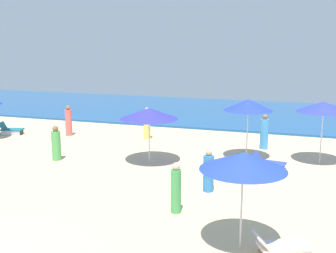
# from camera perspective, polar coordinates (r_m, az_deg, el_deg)

# --- Properties ---
(ocean) EXTENTS (60.00, 12.11, 0.12)m
(ocean) POSITION_cam_1_polar(r_m,az_deg,el_deg) (30.62, 4.08, 2.15)
(ocean) COLOR #1D528F
(ocean) RESTS_ON ground_plane
(umbrella_0) EXTENTS (2.44, 2.44, 2.37)m
(umbrella_0) POSITION_cam_1_polar(r_m,az_deg,el_deg) (17.44, -2.61, 1.78)
(umbrella_0) COLOR silver
(umbrella_0) RESTS_ON ground_plane
(lounge_chair_1_1) EXTENTS (1.34, 0.93, 0.69)m
(lounge_chair_1_1) POSITION_cam_1_polar(r_m,az_deg,el_deg) (24.75, -20.57, -0.37)
(lounge_chair_1_1) COLOR silver
(lounge_chair_1_1) RESTS_ON ground_plane
(umbrella_2) EXTENTS (2.13, 2.13, 2.50)m
(umbrella_2) POSITION_cam_1_polar(r_m,az_deg,el_deg) (10.28, 10.17, -4.65)
(umbrella_2) COLOR silver
(umbrella_2) RESTS_ON ground_plane
(lounge_chair_2_0) EXTENTS (1.51, 1.15, 0.57)m
(lounge_chair_2_0) POSITION_cam_1_polar(r_m,az_deg,el_deg) (10.97, 15.05, -15.40)
(lounge_chair_2_0) COLOR silver
(lounge_chair_2_0) RESTS_ON ground_plane
(umbrella_3) EXTENTS (2.11, 2.11, 2.66)m
(umbrella_3) POSITION_cam_1_polar(r_m,az_deg,el_deg) (18.22, 10.85, 2.89)
(umbrella_3) COLOR silver
(umbrella_3) RESTS_ON ground_plane
(lounge_chair_3_0) EXTENTS (1.38, 0.83, 0.61)m
(lounge_chair_3_0) POSITION_cam_1_polar(r_m,az_deg,el_deg) (17.59, 13.40, -4.80)
(lounge_chair_3_0) COLOR silver
(lounge_chair_3_0) RESTS_ON ground_plane
(umbrella_4) EXTENTS (2.17, 2.17, 2.65)m
(umbrella_4) POSITION_cam_1_polar(r_m,az_deg,el_deg) (18.45, 20.37, 2.52)
(umbrella_4) COLOR silver
(umbrella_4) RESTS_ON ground_plane
(beachgoer_0) EXTENTS (0.44, 0.44, 1.47)m
(beachgoer_0) POSITION_cam_1_polar(r_m,az_deg,el_deg) (14.56, 5.51, -6.22)
(beachgoer_0) COLOR #327AC2
(beachgoer_0) RESTS_ON ground_plane
(beachgoer_2) EXTENTS (0.49, 0.49, 1.68)m
(beachgoer_2) POSITION_cam_1_polar(r_m,az_deg,el_deg) (22.06, -2.85, 0.30)
(beachgoer_2) COLOR #F9DA5B
(beachgoer_2) RESTS_ON ground_plane
(beachgoer_3) EXTENTS (0.49, 0.49, 1.68)m
(beachgoer_3) POSITION_cam_1_polar(r_m,az_deg,el_deg) (20.54, 12.93, -0.84)
(beachgoer_3) COLOR #45A0E0
(beachgoer_3) RESTS_ON ground_plane
(beachgoer_4) EXTENTS (0.48, 0.48, 1.52)m
(beachgoer_4) POSITION_cam_1_polar(r_m,az_deg,el_deg) (18.81, -14.93, -2.35)
(beachgoer_4) COLOR #53AD58
(beachgoer_4) RESTS_ON ground_plane
(beachgoer_5) EXTENTS (0.35, 0.35, 1.58)m
(beachgoer_5) POSITION_cam_1_polar(r_m,az_deg,el_deg) (12.74, 1.09, -8.46)
(beachgoer_5) COLOR #47A656
(beachgoer_5) RESTS_ON ground_plane
(beachgoer_6) EXTENTS (0.38, 0.38, 1.65)m
(beachgoer_6) POSITION_cam_1_polar(r_m,az_deg,el_deg) (23.46, -13.34, 0.67)
(beachgoer_6) COLOR #F15F5C
(beachgoer_6) RESTS_ON ground_plane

